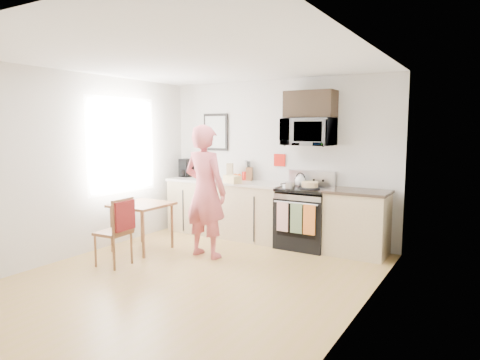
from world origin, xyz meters
The scene contains 28 objects.
floor centered at (0.00, 0.00, 0.00)m, with size 4.60×4.60×0.00m, color #A68440.
back_wall centered at (0.00, 2.30, 1.30)m, with size 4.00×0.04×2.60m, color beige.
front_wall centered at (0.00, -2.30, 1.30)m, with size 4.00×0.04×2.60m, color beige.
left_wall centered at (-2.00, 0.00, 1.30)m, with size 0.04×4.60×2.60m, color beige.
right_wall centered at (2.00, 0.00, 1.30)m, with size 0.04×4.60×2.60m, color beige.
ceiling centered at (0.00, 0.00, 2.60)m, with size 4.00×4.60×0.04m, color white.
window centered at (-1.96, 0.80, 1.55)m, with size 0.06×1.40×1.50m.
cabinet_left centered at (-0.80, 2.00, 0.45)m, with size 2.10×0.60×0.90m, color tan.
countertop_left centered at (-0.80, 2.00, 0.92)m, with size 2.14×0.64×0.04m, color beige.
cabinet_right centered at (1.43, 2.00, 0.45)m, with size 0.84×0.60×0.90m, color tan.
countertop_right centered at (1.43, 2.00, 0.92)m, with size 0.88×0.64×0.04m, color black.
range centered at (0.63, 1.98, 0.44)m, with size 0.76×0.70×1.16m.
microwave centered at (0.63, 2.08, 1.76)m, with size 0.76×0.51×0.42m, color #B4B4B9.
upper_cabinet centered at (0.63, 2.12, 2.18)m, with size 0.76×0.35×0.40m, color black.
wall_art centered at (-1.20, 2.28, 1.75)m, with size 0.50×0.04×0.65m.
wall_trivet centered at (0.05, 2.28, 1.30)m, with size 0.20×0.02×0.20m, color #AE180E.
person centered at (-0.40, 0.82, 0.93)m, with size 0.68×0.45×1.87m, color #C8373D.
dining_table centered at (-1.40, 0.60, 0.63)m, with size 0.75×0.75×0.71m.
chair centered at (-1.08, -0.14, 0.59)m, with size 0.45×0.41×0.91m.
knife_block centered at (-0.48, 2.22, 1.05)m, with size 0.10×0.14×0.22m, color brown.
utensil_crock centered at (-0.56, 2.22, 1.08)m, with size 0.12×0.12×0.35m.
fruit_bowl centered at (-0.72, 2.17, 0.98)m, with size 0.23×0.23×0.11m.
milk_carton centered at (-0.80, 2.11, 1.08)m, with size 0.11×0.11×0.28m, color tan.
coffee_maker centered at (-1.75, 2.11, 1.09)m, with size 0.19×0.28×0.33m.
bread_bag centered at (-0.55, 1.78, 1.00)m, with size 0.33×0.16×0.12m, color tan.
cake centered at (0.72, 1.94, 0.97)m, with size 0.30×0.30×0.10m.
kettle centered at (0.50, 2.10, 1.01)m, with size 0.17×0.17×0.21m.
pot centered at (0.44, 1.79, 0.97)m, with size 0.18×0.31×0.09m.
Camera 1 is at (3.07, -4.03, 1.81)m, focal length 32.00 mm.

